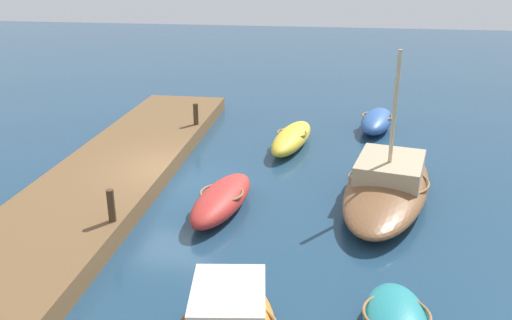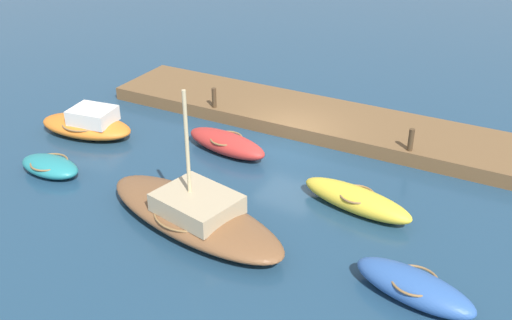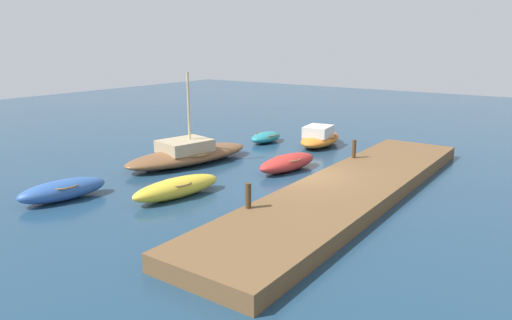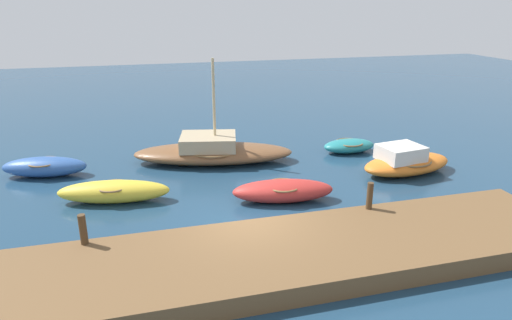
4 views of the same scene
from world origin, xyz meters
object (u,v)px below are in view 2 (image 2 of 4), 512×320
at_px(mooring_post_mid_west, 214,98).
at_px(mooring_post_west, 411,140).
at_px(rowboat_yellow, 356,200).
at_px(sailboat_brown, 194,213).
at_px(motorboat_orange, 88,124).
at_px(dinghy_teal, 50,166).
at_px(rowboat_blue, 414,287).
at_px(rowboat_red, 226,143).

bearing_deg(mooring_post_mid_west, mooring_post_west, 180.00).
relative_size(rowboat_yellow, sailboat_brown, 0.55).
distance_m(sailboat_brown, mooring_post_west, 8.80).
bearing_deg(motorboat_orange, sailboat_brown, 147.36).
xyz_separation_m(motorboat_orange, dinghy_teal, (-1.04, 3.17, -0.17)).
distance_m(mooring_post_west, mooring_post_mid_west, 8.62).
distance_m(dinghy_teal, mooring_post_west, 13.37).
bearing_deg(rowboat_blue, rowboat_red, -17.85).
height_order(sailboat_brown, mooring_post_west, sailboat_brown).
xyz_separation_m(rowboat_red, mooring_post_mid_west, (2.07, -2.47, 0.61)).
bearing_deg(sailboat_brown, mooring_post_west, -111.35).
distance_m(rowboat_yellow, dinghy_teal, 11.14).
height_order(rowboat_yellow, dinghy_teal, rowboat_yellow).
relative_size(sailboat_brown, dinghy_teal, 2.94).
relative_size(dinghy_teal, mooring_post_mid_west, 2.85).
bearing_deg(rowboat_yellow, rowboat_red, -3.82).
bearing_deg(rowboat_yellow, motorboat_orange, 9.94).
relative_size(rowboat_yellow, dinghy_teal, 1.63).
bearing_deg(rowboat_blue, mooring_post_mid_west, -22.77).
relative_size(rowboat_yellow, mooring_post_mid_west, 4.63).
xyz_separation_m(rowboat_red, dinghy_teal, (4.83, 4.54, -0.08)).
bearing_deg(rowboat_yellow, dinghy_teal, 26.40).
xyz_separation_m(rowboat_blue, mooring_post_west, (2.18, -7.41, 0.60)).
bearing_deg(rowboat_blue, motorboat_orange, -2.07).
height_order(rowboat_yellow, mooring_post_west, mooring_post_west).
bearing_deg(dinghy_teal, rowboat_blue, 179.34).
relative_size(motorboat_orange, dinghy_teal, 1.71).
height_order(rowboat_red, sailboat_brown, sailboat_brown).
relative_size(motorboat_orange, mooring_post_west, 4.93).
relative_size(rowboat_yellow, motorboat_orange, 0.95).
height_order(sailboat_brown, dinghy_teal, sailboat_brown).
height_order(rowboat_red, mooring_post_west, mooring_post_west).
bearing_deg(motorboat_orange, dinghy_teal, 100.38).
bearing_deg(rowboat_red, rowboat_yellow, 174.91).
bearing_deg(sailboat_brown, mooring_post_mid_west, -50.72).
bearing_deg(sailboat_brown, motorboat_orange, -12.82).
bearing_deg(mooring_post_mid_west, motorboat_orange, 45.31).
bearing_deg(dinghy_teal, rowboat_red, -135.71).
relative_size(rowboat_blue, dinghy_teal, 1.42).
bearing_deg(rowboat_blue, dinghy_teal, 9.98).
height_order(rowboat_red, motorboat_orange, motorboat_orange).
relative_size(motorboat_orange, mooring_post_mid_west, 4.86).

